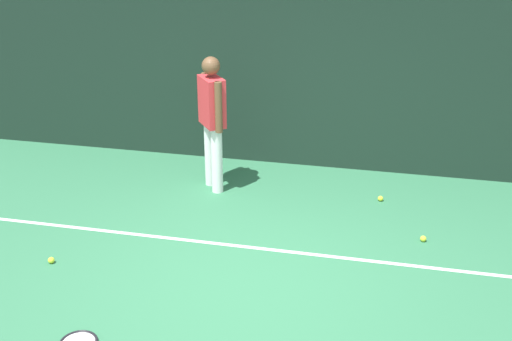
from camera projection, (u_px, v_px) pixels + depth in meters
ground_plane at (247, 281)px, 6.11m from camera, size 12.00×12.00×0.00m
back_fence at (298, 75)px, 8.29m from camera, size 10.00×0.10×2.53m
court_line at (260, 248)px, 6.67m from camera, size 9.00×0.05×0.00m
tennis_player at (212, 116)px, 7.67m from camera, size 0.42×0.45×1.70m
tennis_ball_near_player at (51, 260)px, 6.39m from camera, size 0.07×0.07×0.07m
tennis_ball_by_fence at (423, 239)px, 6.79m from camera, size 0.07×0.07×0.07m
tennis_ball_mid_court at (380, 199)px, 7.69m from camera, size 0.07×0.07×0.07m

